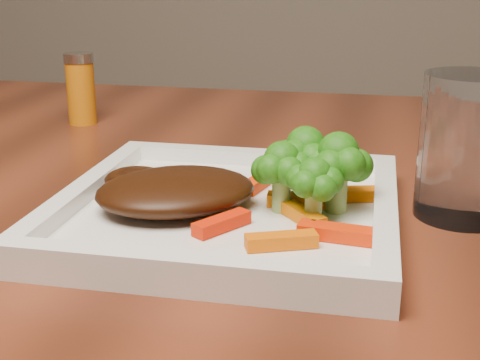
% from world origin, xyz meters
% --- Properties ---
extents(plate, '(0.27, 0.27, 0.01)m').
position_xyz_m(plate, '(0.09, -0.08, 0.76)').
color(plate, white).
rests_on(plate, dining_table).
extents(steak, '(0.16, 0.15, 0.03)m').
position_xyz_m(steak, '(0.04, -0.09, 0.78)').
color(steak, '#361808').
rests_on(steak, plate).
extents(broccoli_0, '(0.08, 0.08, 0.07)m').
position_xyz_m(broccoli_0, '(0.15, -0.05, 0.80)').
color(broccoli_0, '#1B7413').
rests_on(broccoli_0, plate).
extents(broccoli_1, '(0.07, 0.07, 0.06)m').
position_xyz_m(broccoli_1, '(0.17, -0.07, 0.79)').
color(broccoli_1, '#1F7513').
rests_on(broccoli_1, plate).
extents(broccoli_2, '(0.06, 0.06, 0.06)m').
position_xyz_m(broccoli_2, '(0.16, -0.10, 0.79)').
color(broccoli_2, '#176D12').
rests_on(broccoli_2, plate).
extents(broccoli_3, '(0.07, 0.07, 0.06)m').
position_xyz_m(broccoli_3, '(0.13, -0.08, 0.79)').
color(broccoli_3, '#3D7513').
rests_on(broccoli_3, plate).
extents(carrot_0, '(0.05, 0.03, 0.01)m').
position_xyz_m(carrot_0, '(0.14, -0.15, 0.77)').
color(carrot_0, '#E46003').
rests_on(carrot_0, plate).
extents(carrot_1, '(0.06, 0.02, 0.01)m').
position_xyz_m(carrot_1, '(0.18, -0.13, 0.77)').
color(carrot_1, red).
rests_on(carrot_1, plate).
extents(carrot_2, '(0.04, 0.05, 0.01)m').
position_xyz_m(carrot_2, '(0.09, -0.13, 0.77)').
color(carrot_2, red).
rests_on(carrot_2, plate).
extents(carrot_3, '(0.06, 0.03, 0.01)m').
position_xyz_m(carrot_3, '(0.19, -0.04, 0.77)').
color(carrot_3, '#E76603').
rests_on(carrot_3, plate).
extents(carrot_4, '(0.02, 0.05, 0.01)m').
position_xyz_m(carrot_4, '(0.10, -0.03, 0.77)').
color(carrot_4, '#EE3203').
rests_on(carrot_4, plate).
extents(carrot_5, '(0.04, 0.05, 0.01)m').
position_xyz_m(carrot_5, '(0.15, -0.10, 0.77)').
color(carrot_5, orange).
rests_on(carrot_5, plate).
extents(carrot_6, '(0.06, 0.02, 0.01)m').
position_xyz_m(carrot_6, '(0.14, -0.06, 0.77)').
color(carrot_6, orange).
rests_on(carrot_6, plate).
extents(spice_shaker, '(0.04, 0.04, 0.09)m').
position_xyz_m(spice_shaker, '(-0.18, 0.22, 0.80)').
color(spice_shaker, '#CE700B').
rests_on(spice_shaker, dining_table).
extents(drinking_glass, '(0.10, 0.10, 0.12)m').
position_xyz_m(drinking_glass, '(0.28, -0.03, 0.81)').
color(drinking_glass, white).
rests_on(drinking_glass, dining_table).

